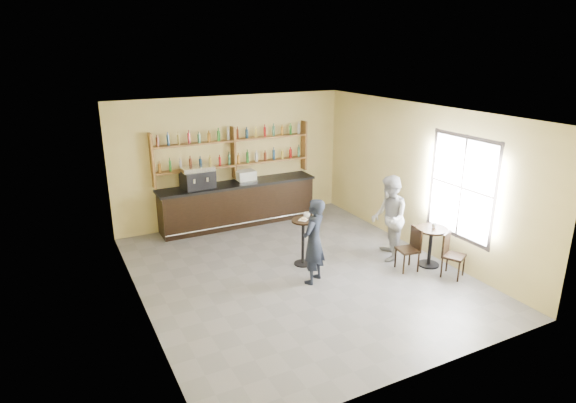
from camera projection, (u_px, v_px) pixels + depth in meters
name	position (u px, v px, depth m)	size (l,w,h in m)	color
floor	(297.00, 273.00, 9.64)	(7.00, 7.00, 0.00)	slate
ceiling	(298.00, 112.00, 8.65)	(7.00, 7.00, 0.00)	white
wall_back	(232.00, 160.00, 12.11)	(7.00, 7.00, 0.00)	#D7C57A
wall_front	(427.00, 270.00, 6.19)	(7.00, 7.00, 0.00)	#D7C57A
wall_left	(136.00, 222.00, 7.84)	(7.00, 7.00, 0.00)	#D7C57A
wall_right	(419.00, 178.00, 10.45)	(7.00, 7.00, 0.00)	#D7C57A
window_pane	(462.00, 188.00, 9.40)	(2.00, 2.00, 0.00)	white
window_frame	(461.00, 188.00, 9.40)	(0.04, 1.70, 2.10)	black
shelf_unit	(234.00, 153.00, 11.93)	(4.00, 0.26, 1.40)	brown
liquor_bottles	(233.00, 146.00, 11.88)	(3.68, 0.10, 1.00)	#8C5919
bar_counter	(238.00, 204.00, 12.13)	(4.02, 0.78, 1.09)	black
espresso_machine	(198.00, 177.00, 11.44)	(0.75, 0.48, 0.54)	black
pastry_case	(246.00, 176.00, 12.02)	(0.47, 0.38, 0.28)	silver
pedestal_table	(303.00, 242.00, 9.89)	(0.48, 0.48, 0.98)	black
napkin	(303.00, 220.00, 9.74)	(0.17, 0.17, 0.00)	white
donut	(304.00, 219.00, 9.72)	(0.12, 0.12, 0.04)	tan
cup_pedestal	(307.00, 215.00, 9.87)	(0.13, 0.13, 0.10)	white
man_main	(314.00, 241.00, 9.06)	(0.61, 0.40, 1.67)	black
cafe_table	(430.00, 247.00, 9.87)	(0.65, 0.65, 0.82)	black
cup_cafe	(434.00, 226.00, 9.75)	(0.10, 0.10, 0.10)	white
chair_west	(408.00, 249.00, 9.66)	(0.39, 0.39, 0.89)	black
chair_south	(454.00, 256.00, 9.37)	(0.39, 0.39, 0.89)	black
patron_second	(389.00, 218.00, 10.06)	(0.88, 0.69, 1.81)	#9B9CA0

